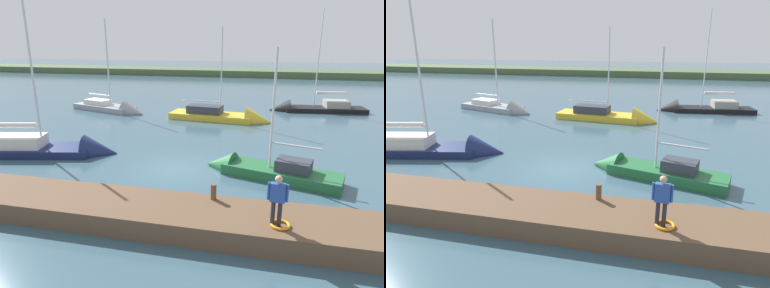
{
  "view_description": "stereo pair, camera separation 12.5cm",
  "coord_description": "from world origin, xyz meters",
  "views": [
    {
      "loc": [
        -4.5,
        15.89,
        6.51
      ],
      "look_at": [
        -0.98,
        0.75,
        1.72
      ],
      "focal_mm": 31.33,
      "sensor_mm": 36.0,
      "label": 1
    },
    {
      "loc": [
        -4.62,
        15.86,
        6.51
      ],
      "look_at": [
        -0.98,
        0.75,
        1.72
      ],
      "focal_mm": 31.33,
      "sensor_mm": 36.0,
      "label": 2
    }
  ],
  "objects": [
    {
      "name": "ground_plane",
      "position": [
        0.0,
        0.0,
        0.0
      ],
      "size": [
        200.0,
        200.0,
        0.0
      ],
      "primitive_type": "plane",
      "color": "#385666"
    },
    {
      "name": "far_shoreline",
      "position": [
        0.0,
        -51.66,
        0.0
      ],
      "size": [
        180.0,
        8.0,
        2.4
      ],
      "primitive_type": "cube",
      "color": "#4C603D",
      "rests_on": "ground_plane"
    },
    {
      "name": "dock_pier",
      "position": [
        0.0,
        5.4,
        0.39
      ],
      "size": [
        26.82,
        2.59,
        0.78
      ],
      "primitive_type": "cube",
      "color": "brown",
      "rests_on": "ground_plane"
    },
    {
      "name": "mooring_post_near",
      "position": [
        -2.68,
        4.5,
        1.08
      ],
      "size": [
        0.22,
        0.22,
        0.61
      ],
      "primitive_type": "cylinder",
      "color": "brown",
      "rests_on": "dock_pier"
    },
    {
      "name": "life_ring_buoy",
      "position": [
        -5.11,
        5.92,
        0.83
      ],
      "size": [
        0.66,
        0.66,
        0.1
      ],
      "primitive_type": "torus",
      "color": "orange",
      "rests_on": "dock_pier"
    },
    {
      "name": "sailboat_outer_mooring",
      "position": [
        -1.25,
        -12.13,
        0.17
      ],
      "size": [
        8.94,
        3.25,
        8.71
      ],
      "rotation": [
        0.0,
        0.0,
        3.04
      ],
      "color": "gold",
      "rests_on": "ground_plane"
    },
    {
      "name": "sailboat_behind_pier",
      "position": [
        -4.32,
        -0.25,
        0.17
      ],
      "size": [
        7.06,
        3.49,
        7.01
      ],
      "rotation": [
        0.0,
        0.0,
        -0.28
      ],
      "color": "#236638",
      "rests_on": "ground_plane"
    },
    {
      "name": "sailboat_far_left",
      "position": [
        8.09,
        -0.81,
        0.18
      ],
      "size": [
        9.61,
        4.24,
        9.85
      ],
      "rotation": [
        0.0,
        0.0,
        3.37
      ],
      "color": "navy",
      "rests_on": "ground_plane"
    },
    {
      "name": "sailboat_inner_slip",
      "position": [
        -8.28,
        -17.81,
        0.14
      ],
      "size": [
        9.16,
        3.18,
        10.36
      ],
      "rotation": [
        0.0,
        0.0,
        0.11
      ],
      "color": "black",
      "rests_on": "ground_plane"
    },
    {
      "name": "sailboat_near_dock",
      "position": [
        9.82,
        -13.44,
        0.18
      ],
      "size": [
        8.33,
        4.56,
        9.44
      ],
      "rotation": [
        0.0,
        0.0,
        2.83
      ],
      "color": "gray",
      "rests_on": "ground_plane"
    },
    {
      "name": "person_on_dock",
      "position": [
        -4.96,
        5.93,
        1.8
      ],
      "size": [
        0.66,
        0.27,
        1.76
      ],
      "rotation": [
        0.0,
        0.0,
        1.47
      ],
      "color": "#28282D",
      "rests_on": "dock_pier"
    }
  ]
}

